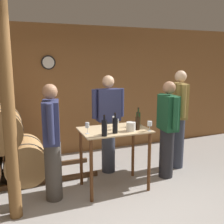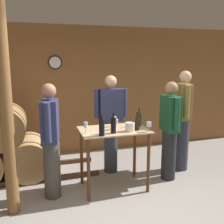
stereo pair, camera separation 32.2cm
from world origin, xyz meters
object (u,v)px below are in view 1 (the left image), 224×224
wine_glass_far_side (150,124)px  person_host (179,117)px  person_visitor_bearded (108,122)px  wine_bottle_right (138,119)px  wine_glass_near_right (114,119)px  ice_bucket (131,126)px  wine_bottle_far_left (104,128)px  wooden_post (9,114)px  person_visitor_with_scarf (167,128)px  person_visitor_near_door (52,140)px  wine_glass_near_center (116,122)px  wine_bottle_center (138,123)px  wine_bottle_left (115,125)px  wine_glass_near_left (87,126)px

wine_glass_far_side → person_host: 1.15m
person_visitor_bearded → wine_bottle_right: bearing=-60.8°
wine_glass_near_right → ice_bucket: size_ratio=1.18×
wine_bottle_far_left → person_host: (1.67, 0.63, -0.11)m
wooden_post → person_visitor_with_scarf: 2.52m
wooden_post → person_host: size_ratio=1.49×
person_visitor_near_door → wine_glass_near_center: bearing=-0.0°
wine_bottle_far_left → person_host: bearing=20.7°
wooden_post → wine_bottle_center: wooden_post is taller
wine_glass_far_side → wine_glass_near_center: bearing=146.6°
person_host → wine_glass_far_side: bearing=-146.7°
wine_glass_near_right → person_visitor_near_door: person_visitor_near_door is taller
wine_glass_near_center → ice_bucket: 0.24m
wine_bottle_right → person_visitor_with_scarf: 0.58m
wine_glass_near_right → person_visitor_near_door: size_ratio=0.10×
wine_bottle_center → wine_glass_far_side: bearing=-45.7°
ice_bucket → person_visitor_with_scarf: size_ratio=0.08×
person_host → person_visitor_bearded: size_ratio=1.04×
wine_bottle_far_left → wine_glass_near_right: wine_bottle_far_left is taller
wine_bottle_right → person_visitor_bearded: (-0.31, 0.55, -0.15)m
wine_glass_far_side → wine_bottle_center: bearing=134.3°
person_visitor_bearded → wine_glass_near_right: bearing=-98.4°
person_host → person_visitor_near_door: person_host is taller
person_host → wine_bottle_center: bearing=-155.6°
wine_bottle_center → wine_glass_near_center: size_ratio=1.73×
wine_bottle_right → person_visitor_near_door: size_ratio=0.18×
wine_bottle_right → wine_glass_far_side: bearing=-88.2°
wooden_post → ice_bucket: size_ratio=19.53×
wine_bottle_center → person_host: size_ratio=0.15×
ice_bucket → person_host: person_host is taller
wine_bottle_far_left → ice_bucket: wine_bottle_far_left is taller
wine_bottle_left → wine_glass_near_right: 0.40m
wooden_post → person_visitor_near_door: 0.76m
wine_bottle_left → person_visitor_with_scarf: 1.10m
wine_bottle_far_left → person_visitor_near_door: (-0.68, 0.28, -0.19)m
wine_bottle_far_left → ice_bucket: (0.46, 0.11, -0.05)m
wooden_post → wine_glass_near_center: size_ratio=16.91×
person_visitor_bearded → wine_glass_near_left: bearing=-129.3°
wine_bottle_far_left → ice_bucket: 0.47m
wine_bottle_center → wine_glass_near_center: 0.32m
wine_bottle_right → person_host: person_host is taller
wine_bottle_far_left → person_visitor_with_scarf: (1.24, 0.34, -0.20)m
wine_glass_near_left → person_host: person_host is taller
wine_bottle_left → wine_glass_near_left: 0.40m
wooden_post → wine_bottle_far_left: wooden_post is taller
wine_glass_near_right → person_visitor_bearded: (0.07, 0.44, -0.15)m
person_visitor_bearded → person_visitor_near_door: bearing=-149.7°
wooden_post → wine_bottle_far_left: size_ratio=9.03×
wine_bottle_left → wine_bottle_right: bearing=28.2°
ice_bucket → wine_glass_near_left: bearing=172.8°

